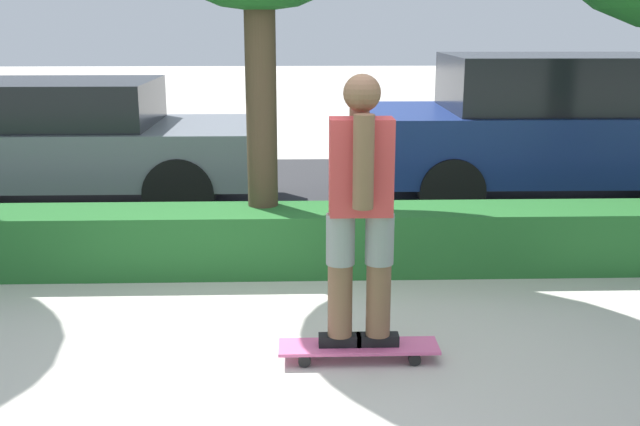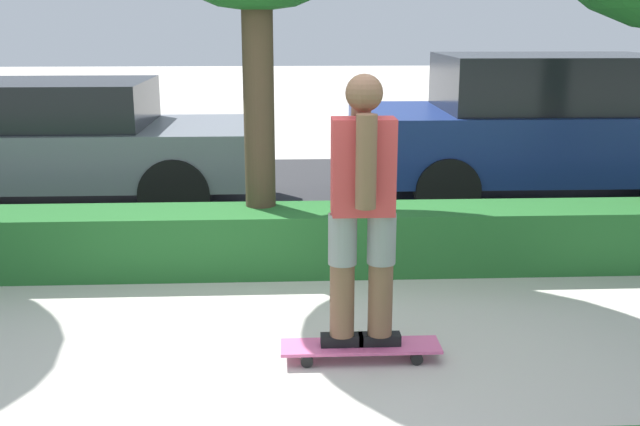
% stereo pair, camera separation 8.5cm
% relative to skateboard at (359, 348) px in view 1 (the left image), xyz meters
% --- Properties ---
extents(ground_plane, '(60.00, 60.00, 0.00)m').
position_rel_skateboard_xyz_m(ground_plane, '(-0.36, 0.14, -0.08)').
color(ground_plane, '#BCB7AD').
extents(street_asphalt, '(15.74, 5.00, 0.01)m').
position_rel_skateboard_xyz_m(street_asphalt, '(-0.36, 4.34, -0.08)').
color(street_asphalt, '#2D2D30').
rests_on(street_asphalt, ground_plane).
extents(hedge_row, '(15.74, 0.60, 0.52)m').
position_rel_skateboard_xyz_m(hedge_row, '(-0.36, 1.74, 0.18)').
color(hedge_row, '#236028').
rests_on(hedge_row, ground_plane).
extents(skateboard, '(0.98, 0.24, 0.10)m').
position_rel_skateboard_xyz_m(skateboard, '(0.00, 0.00, 0.00)').
color(skateboard, '#DB5B93').
rests_on(skateboard, ground_plane).
extents(skater_person, '(0.49, 0.42, 1.65)m').
position_rel_skateboard_xyz_m(skater_person, '(-0.00, 0.00, 0.90)').
color(skater_person, black).
rests_on(skater_person, skateboard).
extents(parked_car_front, '(4.47, 1.86, 1.41)m').
position_rel_skateboard_xyz_m(parked_car_front, '(-2.97, 3.92, 0.68)').
color(parked_car_front, slate).
rests_on(parked_car_front, ground_plane).
extents(parked_car_middle, '(4.62, 1.91, 1.66)m').
position_rel_skateboard_xyz_m(parked_car_middle, '(2.61, 4.05, 0.78)').
color(parked_car_middle, navy).
rests_on(parked_car_middle, ground_plane).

